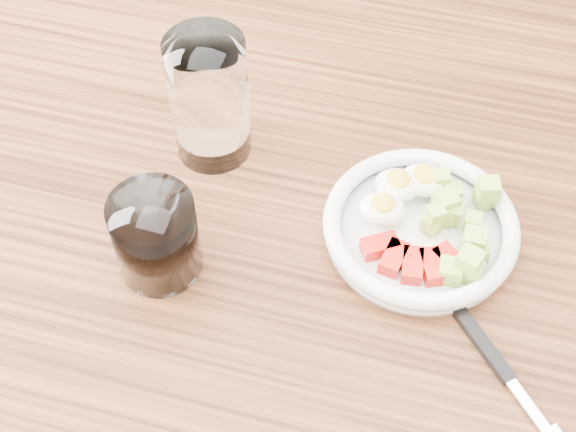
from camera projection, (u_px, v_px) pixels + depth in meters
name	position (u px, v px, depth m)	size (l,w,h in m)	color
dining_table	(295.00, 299.00, 0.85)	(1.50, 0.90, 0.77)	brown
bowl	(421.00, 224.00, 0.76)	(0.19, 0.19, 0.05)	white
fork	(496.00, 362.00, 0.69)	(0.14, 0.15, 0.01)	black
water_glass	(209.00, 99.00, 0.79)	(0.08, 0.08, 0.14)	white
coffee_glass	(156.00, 237.00, 0.72)	(0.08, 0.08, 0.09)	white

